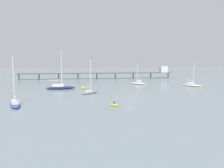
{
  "coord_description": "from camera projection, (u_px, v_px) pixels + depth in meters",
  "views": [
    {
      "loc": [
        -16.25,
        -53.13,
        10.2
      ],
      "look_at": [
        0.0,
        19.55,
        1.5
      ],
      "focal_mm": 34.06,
      "sensor_mm": 36.0,
      "label": 1
    }
  ],
  "objects": [
    {
      "name": "ground_plane",
      "position": [
        128.0,
        98.0,
        56.2
      ],
      "size": [
        400.0,
        400.0,
        0.0
      ],
      "primitive_type": "plane",
      "color": "gray"
    },
    {
      "name": "pier",
      "position": [
        119.0,
        72.0,
        111.4
      ],
      "size": [
        79.36,
        11.18,
        6.53
      ],
      "color": "brown",
      "rests_on": "ground_plane"
    },
    {
      "name": "sailboat_gray",
      "position": [
        90.0,
        91.0,
        63.71
      ],
      "size": [
        6.1,
        5.58,
        10.0
      ],
      "color": "gray",
      "rests_on": "ground_plane"
    },
    {
      "name": "sailboat_blue",
      "position": [
        15.0,
        103.0,
        46.35
      ],
      "size": [
        3.94,
        8.09,
        10.8
      ],
      "color": "#2D4CB7",
      "rests_on": "ground_plane"
    },
    {
      "name": "sailboat_white",
      "position": [
        138.0,
        83.0,
        86.84
      ],
      "size": [
        5.57,
        6.73,
        8.66
      ],
      "color": "white",
      "rests_on": "ground_plane"
    },
    {
      "name": "sailboat_cream",
      "position": [
        192.0,
        85.0,
        80.33
      ],
      "size": [
        5.93,
        6.62,
        9.4
      ],
      "color": "beige",
      "rests_on": "ground_plane"
    },
    {
      "name": "sailboat_navy",
      "position": [
        60.0,
        87.0,
        72.81
      ],
      "size": [
        9.95,
        3.04,
        13.14
      ],
      "color": "navy",
      "rests_on": "ground_plane"
    },
    {
      "name": "dinghy_yellow",
      "position": [
        114.0,
        105.0,
        46.97
      ],
      "size": [
        2.41,
        2.45,
        1.14
      ],
      "color": "yellow",
      "rests_on": "ground_plane"
    },
    {
      "name": "mooring_buoy_inner",
      "position": [
        137.0,
        88.0,
        72.67
      ],
      "size": [
        0.57,
        0.57,
        0.57
      ],
      "primitive_type": "sphere",
      "color": "yellow",
      "rests_on": "ground_plane"
    },
    {
      "name": "mooring_buoy_near",
      "position": [
        83.0,
        88.0,
        72.45
      ],
      "size": [
        0.89,
        0.89,
        0.89
      ],
      "primitive_type": "sphere",
      "color": "yellow",
      "rests_on": "ground_plane"
    }
  ]
}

